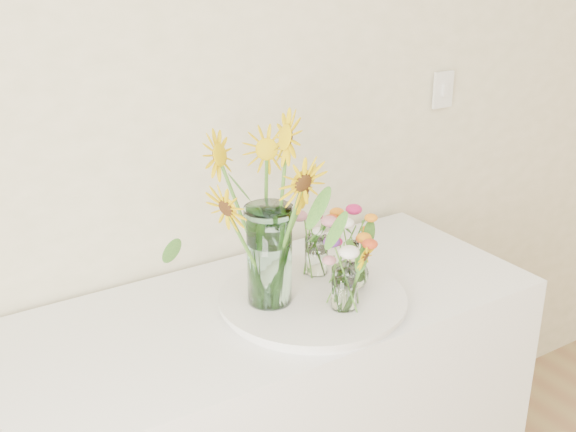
# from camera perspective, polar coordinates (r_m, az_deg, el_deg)

# --- Properties ---
(tray) EXTENTS (0.45, 0.45, 0.02)m
(tray) POSITION_cam_1_polar(r_m,az_deg,el_deg) (1.85, 1.95, -6.78)
(tray) COLOR white
(tray) RESTS_ON counter
(mason_jar) EXTENTS (0.11, 0.11, 0.26)m
(mason_jar) POSITION_cam_1_polar(r_m,az_deg,el_deg) (1.76, -1.48, -3.15)
(mason_jar) COLOR #ABD9CF
(mason_jar) RESTS_ON tray
(sunflower_bouquet) EXTENTS (0.58, 0.58, 0.48)m
(sunflower_bouquet) POSITION_cam_1_polar(r_m,az_deg,el_deg) (1.72, -1.52, 0.15)
(sunflower_bouquet) COLOR #DEB604
(sunflower_bouquet) RESTS_ON tray
(small_vase_a) EXTENTS (0.08, 0.08, 0.11)m
(small_vase_a) POSITION_cam_1_polar(r_m,az_deg,el_deg) (1.77, 4.47, -5.76)
(small_vase_a) COLOR white
(small_vase_a) RESTS_ON tray
(wildflower_posy_a) EXTENTS (0.20, 0.20, 0.20)m
(wildflower_posy_a) POSITION_cam_1_polar(r_m,az_deg,el_deg) (1.75, 4.51, -4.45)
(wildflower_posy_a) COLOR orange
(wildflower_posy_a) RESTS_ON tray
(small_vase_b) EXTENTS (0.10, 0.10, 0.13)m
(small_vase_b) POSITION_cam_1_polar(r_m,az_deg,el_deg) (1.87, 5.10, -3.86)
(small_vase_b) COLOR white
(small_vase_b) RESTS_ON tray
(wildflower_posy_b) EXTENTS (0.22, 0.22, 0.22)m
(wildflower_posy_b) POSITION_cam_1_polar(r_m,az_deg,el_deg) (1.85, 5.14, -2.61)
(wildflower_posy_b) COLOR orange
(wildflower_posy_b) RESTS_ON tray
(small_vase_c) EXTENTS (0.08, 0.08, 0.11)m
(small_vase_c) POSITION_cam_1_polar(r_m,az_deg,el_deg) (1.93, 2.25, -3.16)
(small_vase_c) COLOR white
(small_vase_c) RESTS_ON tray
(wildflower_posy_c) EXTENTS (0.18, 0.18, 0.20)m
(wildflower_posy_c) POSITION_cam_1_polar(r_m,az_deg,el_deg) (1.92, 2.27, -1.95)
(wildflower_posy_c) COLOR orange
(wildflower_posy_c) RESTS_ON tray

